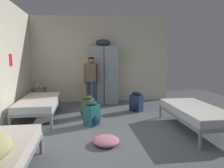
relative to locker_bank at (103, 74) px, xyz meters
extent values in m
plane|color=slate|center=(-0.05, -2.71, -0.97)|extent=(9.57, 9.57, 0.00)
cube|color=beige|center=(-0.05, 0.31, 0.44)|extent=(4.65, 0.06, 2.82)
cube|color=beige|center=(0.83, 0.28, 0.58)|extent=(0.55, 0.01, 0.40)
cube|color=red|center=(-2.30, -1.66, 0.48)|extent=(0.01, 0.20, 0.28)
cube|color=#8C99A3|center=(-0.23, 0.00, -0.04)|extent=(0.44, 0.52, 1.85)
cylinder|color=black|center=(-0.11, -0.27, 0.08)|extent=(0.02, 0.03, 0.02)
cube|color=#8C99A3|center=(0.23, 0.00, -0.04)|extent=(0.44, 0.52, 1.85)
cylinder|color=black|center=(0.35, -0.27, 0.08)|extent=(0.02, 0.03, 0.02)
ellipsoid|color=#333842|center=(0.00, 0.00, 0.99)|extent=(0.48, 0.36, 0.22)
cylinder|color=brown|center=(-2.18, -0.29, -0.69)|extent=(0.03, 0.03, 0.55)
cylinder|color=brown|center=(-1.83, -0.29, -0.69)|extent=(0.03, 0.03, 0.55)
cylinder|color=brown|center=(-2.18, -0.02, -0.69)|extent=(0.03, 0.03, 0.55)
cylinder|color=brown|center=(-1.83, -0.02, -0.69)|extent=(0.03, 0.03, 0.55)
cube|color=brown|center=(-2.01, -0.16, -0.78)|extent=(0.38, 0.30, 0.02)
cube|color=brown|center=(-2.01, -0.16, -0.41)|extent=(0.38, 0.30, 0.02)
cylinder|color=gray|center=(-2.18, -2.37, -0.83)|extent=(0.06, 0.06, 0.28)
cylinder|color=gray|center=(-1.34, -2.37, -0.83)|extent=(0.06, 0.06, 0.28)
cylinder|color=gray|center=(-2.18, -0.53, -0.83)|extent=(0.06, 0.06, 0.28)
cylinder|color=gray|center=(-1.34, -0.53, -0.83)|extent=(0.06, 0.06, 0.28)
cube|color=gray|center=(-1.76, -1.45, -0.66)|extent=(0.90, 1.90, 0.06)
cube|color=silver|center=(-1.76, -1.45, -0.56)|extent=(0.87, 1.84, 0.14)
cube|color=silver|center=(-1.76, -1.45, -0.48)|extent=(0.86, 1.82, 0.01)
cylinder|color=gray|center=(-1.34, -3.52, -0.83)|extent=(0.06, 0.06, 0.28)
cylinder|color=gray|center=(2.09, -1.89, -0.83)|extent=(0.06, 0.06, 0.28)
cylinder|color=gray|center=(1.25, -1.89, -0.83)|extent=(0.06, 0.06, 0.28)
cylinder|color=gray|center=(1.25, -3.73, -0.83)|extent=(0.06, 0.06, 0.28)
cube|color=gray|center=(1.67, -2.81, -0.66)|extent=(0.90, 1.90, 0.06)
cube|color=silver|center=(1.67, -2.81, -0.56)|extent=(0.87, 1.84, 0.14)
cube|color=white|center=(1.67, -2.81, -0.48)|extent=(0.86, 1.82, 0.01)
cylinder|color=#2D334C|center=(-0.31, -0.59, -0.58)|extent=(0.12, 0.12, 0.79)
cylinder|color=#2D334C|center=(-0.51, -0.53, -0.58)|extent=(0.12, 0.12, 0.79)
cube|color=brown|center=(-0.41, -0.56, 0.09)|extent=(0.37, 0.29, 0.54)
cylinder|color=brown|center=(-0.22, -0.62, 0.05)|extent=(0.08, 0.08, 0.56)
cylinder|color=brown|center=(-0.60, -0.50, 0.05)|extent=(0.08, 0.08, 0.56)
sphere|color=#936B4C|center=(-0.41, -0.56, 0.45)|extent=(0.19, 0.19, 0.19)
ellipsoid|color=black|center=(-0.41, -0.56, 0.49)|extent=(0.18, 0.18, 0.11)
cylinder|color=#B2DBEA|center=(-2.09, -0.14, -0.31)|extent=(0.07, 0.07, 0.18)
cylinder|color=#2666B2|center=(-2.09, -0.14, -0.20)|extent=(0.04, 0.04, 0.03)
cylinder|color=beige|center=(-1.94, -0.20, -0.34)|extent=(0.06, 0.06, 0.12)
cylinder|color=black|center=(-1.94, -0.20, -0.27)|extent=(0.03, 0.03, 0.03)
cube|color=#23666B|center=(-0.48, -2.22, -0.74)|extent=(0.39, 0.40, 0.46)
ellipsoid|color=#193D42|center=(-0.37, -2.33, -0.82)|extent=(0.22, 0.23, 0.20)
ellipsoid|color=#193D42|center=(-0.48, -2.22, -0.47)|extent=(0.35, 0.36, 0.10)
cube|color=black|center=(-0.63, -2.20, -0.72)|extent=(0.05, 0.05, 0.32)
cube|color=black|center=(-0.51, -2.07, -0.72)|extent=(0.05, 0.05, 0.32)
cube|color=#566038|center=(-0.54, -1.57, -0.74)|extent=(0.34, 0.39, 0.46)
ellipsoid|color=#383D23|center=(-0.68, -1.52, -0.82)|extent=(0.16, 0.25, 0.20)
ellipsoid|color=#383D23|center=(-0.54, -1.57, -0.47)|extent=(0.31, 0.35, 0.10)
cube|color=black|center=(-0.39, -1.54, -0.72)|extent=(0.04, 0.06, 0.32)
cube|color=black|center=(-0.45, -1.70, -0.72)|extent=(0.04, 0.06, 0.32)
cube|color=navy|center=(0.82, -1.17, -0.74)|extent=(0.40, 0.40, 0.46)
ellipsoid|color=black|center=(0.71, -1.28, -0.82)|extent=(0.23, 0.23, 0.20)
ellipsoid|color=black|center=(0.82, -1.17, -0.47)|extent=(0.36, 0.36, 0.10)
cube|color=black|center=(0.85, -1.01, -0.72)|extent=(0.05, 0.05, 0.32)
cube|color=black|center=(0.97, -1.14, -0.72)|extent=(0.05, 0.05, 0.32)
ellipsoid|color=pink|center=(-0.27, -3.31, -0.90)|extent=(0.46, 0.51, 0.13)
camera|label=1|loc=(-0.66, -6.87, 0.58)|focal=34.09mm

